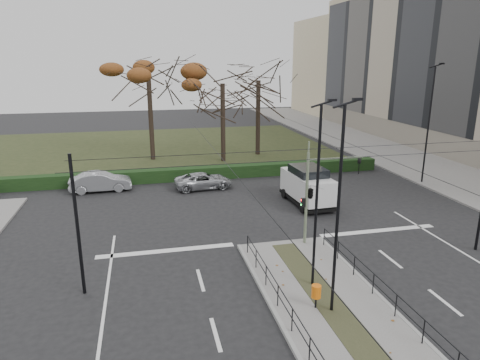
% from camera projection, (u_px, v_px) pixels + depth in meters
% --- Properties ---
extents(ground, '(140.00, 140.00, 0.00)m').
position_uv_depth(ground, '(317.00, 291.00, 18.15)').
color(ground, black).
rests_on(ground, ground).
extents(median_island, '(4.40, 15.00, 0.14)m').
position_uv_depth(median_island, '(343.00, 323.00, 15.79)').
color(median_island, slate).
rests_on(median_island, ground).
extents(sidewalk_east, '(8.00, 90.00, 0.14)m').
position_uv_depth(sidewalk_east, '(399.00, 157.00, 42.63)').
color(sidewalk_east, slate).
rests_on(sidewalk_east, ground).
extents(park, '(38.00, 26.00, 0.10)m').
position_uv_depth(park, '(152.00, 149.00, 46.88)').
color(park, '#252D16').
rests_on(park, ground).
extents(hedge, '(38.00, 1.00, 1.00)m').
position_uv_depth(hedge, '(156.00, 176.00, 34.18)').
color(hedge, black).
rests_on(hedge, ground).
extents(median_railing, '(4.14, 13.24, 0.92)m').
position_uv_depth(median_railing, '(346.00, 303.00, 15.45)').
color(median_railing, black).
rests_on(median_railing, median_island).
extents(catenary, '(20.00, 34.00, 6.00)m').
position_uv_depth(catenary, '(306.00, 202.00, 18.74)').
color(catenary, black).
rests_on(catenary, ground).
extents(traffic_light, '(3.32, 1.87, 4.86)m').
position_uv_depth(traffic_light, '(312.00, 191.00, 21.88)').
color(traffic_light, '#68755A').
rests_on(traffic_light, median_island).
extents(litter_bin, '(0.37, 0.37, 0.95)m').
position_uv_depth(litter_bin, '(316.00, 292.00, 16.49)').
color(litter_bin, black).
rests_on(litter_bin, median_island).
extents(streetlamp_median_near, '(0.68, 0.14, 8.08)m').
position_uv_depth(streetlamp_median_near, '(338.00, 210.00, 15.38)').
color(streetlamp_median_near, black).
rests_on(streetlamp_median_near, median_island).
extents(streetlamp_median_far, '(0.66, 0.13, 7.88)m').
position_uv_depth(streetlamp_median_far, '(317.00, 196.00, 17.32)').
color(streetlamp_median_far, black).
rests_on(streetlamp_median_far, median_island).
extents(streetlamp_sidewalk, '(0.76, 0.16, 9.09)m').
position_uv_depth(streetlamp_sidewalk, '(429.00, 123.00, 32.59)').
color(streetlamp_sidewalk, black).
rests_on(streetlamp_sidewalk, sidewalk_east).
extents(parked_car_second, '(4.50, 1.75, 1.46)m').
position_uv_depth(parked_car_second, '(101.00, 182.00, 31.70)').
color(parked_car_second, '#95979C').
rests_on(parked_car_second, ground).
extents(parked_car_fourth, '(4.49, 2.34, 1.21)m').
position_uv_depth(parked_car_fourth, '(204.00, 181.00, 32.39)').
color(parked_car_fourth, '#95979C').
rests_on(parked_car_fourth, ground).
extents(white_van, '(2.47, 5.03, 2.58)m').
position_uv_depth(white_van, '(308.00, 185.00, 28.74)').
color(white_van, silver).
rests_on(white_van, ground).
extents(rust_tree, '(9.11, 9.11, 10.28)m').
position_uv_depth(rust_tree, '(148.00, 77.00, 39.56)').
color(rust_tree, black).
rests_on(rust_tree, park).
extents(bare_tree_center, '(7.90, 7.90, 9.82)m').
position_uv_depth(bare_tree_center, '(258.00, 86.00, 42.02)').
color(bare_tree_center, black).
rests_on(bare_tree_center, park).
extents(bare_tree_near, '(6.70, 6.70, 9.63)m').
position_uv_depth(bare_tree_near, '(223.00, 89.00, 39.24)').
color(bare_tree_near, black).
rests_on(bare_tree_near, park).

